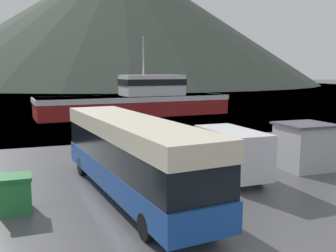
{
  "coord_description": "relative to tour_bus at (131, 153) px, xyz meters",
  "views": [
    {
      "loc": [
        -6.32,
        -5.75,
        5.31
      ],
      "look_at": [
        1.45,
        15.66,
        2.0
      ],
      "focal_mm": 40.0,
      "sensor_mm": 36.0,
      "label": 1
    }
  ],
  "objects": [
    {
      "name": "dock_kiosk",
      "position": [
        10.08,
        1.19,
        -0.6
      ],
      "size": [
        2.76,
        2.64,
        2.54
      ],
      "color": "#B2B2B7",
      "rests_on": "ground"
    },
    {
      "name": "storage_bin",
      "position": [
        -4.62,
        -0.28,
        -1.16
      ],
      "size": [
        1.27,
        1.19,
        1.41
      ],
      "color": "#287F3D",
      "rests_on": "ground"
    },
    {
      "name": "tour_bus",
      "position": [
        0.0,
        0.0,
        0.0
      ],
      "size": [
        3.86,
        12.35,
        3.35
      ],
      "rotation": [
        0.0,
        0.0,
        0.11
      ],
      "color": "#194799",
      "rests_on": "ground"
    },
    {
      "name": "fishing_boat",
      "position": [
        8.37,
        29.24,
        -0.03
      ],
      "size": [
        23.86,
        7.69,
        9.59
      ],
      "rotation": [
        0.0,
        0.0,
        1.65
      ],
      "color": "maroon",
      "rests_on": "water_surface"
    },
    {
      "name": "water_surface",
      "position": [
        2.5,
        132.5,
        -1.88
      ],
      "size": [
        240.0,
        240.0,
        0.0
      ],
      "primitive_type": "plane",
      "color": "#3D5160",
      "rests_on": "ground"
    },
    {
      "name": "delivery_van",
      "position": [
        5.27,
        1.29,
        -0.57
      ],
      "size": [
        2.13,
        6.28,
        2.5
      ],
      "rotation": [
        0.0,
        0.0,
        0.01
      ],
      "color": "silver",
      "rests_on": "ground"
    },
    {
      "name": "hill_backdrop",
      "position": [
        36.65,
        161.14,
        27.36
      ],
      "size": [
        177.16,
        177.16,
        58.5
      ],
      "primitive_type": "cone",
      "color": "#3D473D",
      "rests_on": "ground"
    }
  ]
}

